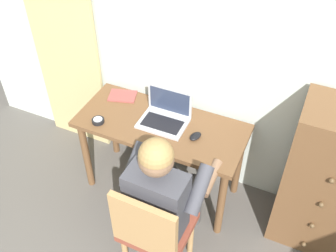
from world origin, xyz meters
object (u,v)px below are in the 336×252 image
desk (161,135)px  chair (153,230)px  computer_mouse (195,136)px  desk_clock (98,121)px  dresser (326,180)px  person_seated (166,190)px  laptop (165,115)px  notebook_pad (123,96)px

desk → chair: (0.26, -0.69, -0.11)m
computer_mouse → desk_clock: bearing=-150.4°
dresser → desk_clock: size_ratio=12.95×
dresser → desk_clock: dresser is taller
chair → desk_clock: (-0.69, 0.52, 0.24)m
chair → person_seated: bearing=88.9°
laptop → notebook_pad: (-0.42, 0.12, -0.05)m
laptop → computer_mouse: (0.27, -0.08, -0.04)m
desk → desk_clock: size_ratio=13.80×
person_seated → desk_clock: size_ratio=13.24×
desk_clock → notebook_pad: (0.01, 0.34, -0.01)m
person_seated → computer_mouse: size_ratio=11.91×
dresser → computer_mouse: (-0.90, -0.11, 0.15)m
chair → notebook_pad: (-0.68, 0.86, 0.23)m
person_seated → desk_clock: 0.77m
desk_clock → chair: bearing=-36.9°
dresser → notebook_pad: dresser is taller
dresser → laptop: 1.18m
desk → chair: bearing=-69.1°
notebook_pad → person_seated: bearing=-61.3°
desk → person_seated: person_seated is taller
desk → person_seated: 0.58m
laptop → desk_clock: size_ratio=3.79×
desk → laptop: laptop is taller
chair → computer_mouse: 0.70m
dresser → person_seated: 1.09m
desk → person_seated: bearing=-62.2°
dresser → laptop: size_ratio=3.41×
computer_mouse → notebook_pad: size_ratio=0.48×
dresser → person_seated: size_ratio=0.98×
chair → computer_mouse: (0.02, 0.65, 0.24)m
dresser → laptop: dresser is taller
person_seated → dresser: bearing=32.5°
dresser → desk_clock: 1.63m
computer_mouse → notebook_pad: computer_mouse is taller
chair → notebook_pad: bearing=128.3°
notebook_pad → laptop: bearing=-32.7°
desk → notebook_pad: (-0.41, 0.17, 0.12)m
desk → chair: 0.75m
desk → desk_clock: 0.48m
person_seated → notebook_pad: person_seated is taller
dresser → notebook_pad: 1.60m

